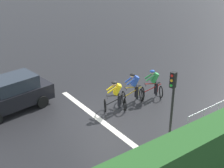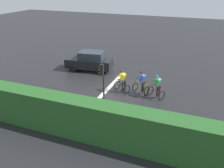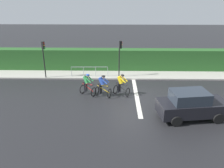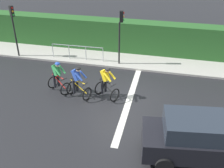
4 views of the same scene
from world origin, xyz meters
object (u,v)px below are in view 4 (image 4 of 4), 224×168
Objects in this scene: cyclist_mid at (106,83)px; traffic_light_near_crossing at (120,30)px; cyclist_lead at (58,77)px; pedestrian_railing_kerbside at (77,49)px; cyclist_second at (78,83)px; car_black at (198,139)px; traffic_light_far_junction at (14,24)px.

traffic_light_near_crossing reaches higher than cyclist_mid.
traffic_light_near_crossing is (3.64, -2.45, 1.43)m from cyclist_lead.
cyclist_mid is at bearing -142.89° from pedestrian_railing_kerbside.
cyclist_second is 4.37m from traffic_light_near_crossing.
traffic_light_near_crossing reaches higher than car_black.
cyclist_mid is 4.59m from pedestrian_railing_kerbside.
cyclist_second is 6.28m from car_black.
cyclist_second is at bearing -160.32° from pedestrian_railing_kerbside.
cyclist_second is (-0.27, -1.15, 0.00)m from cyclist_lead.
cyclist_second is 4.17m from pedestrian_railing_kerbside.
car_black is at bearing -121.00° from traffic_light_far_junction.
cyclist_lead is at bearing -176.00° from pedestrian_railing_kerbside.
pedestrian_railing_kerbside is at bearing -84.35° from traffic_light_far_junction.
traffic_light_far_junction is 4.12m from pedestrian_railing_kerbside.
car_black is at bearing -115.63° from cyclist_lead.
cyclist_lead is 7.43m from car_black.
traffic_light_near_crossing is at bearing -86.75° from traffic_light_far_junction.
cyclist_mid is 3.92m from traffic_light_near_crossing.
traffic_light_far_junction is at bearing 59.00° from car_black.
traffic_light_near_crossing is at bearing 0.96° from cyclist_mid.
car_black is 1.29× the size of traffic_light_near_crossing.
car_black is 1.29× the size of traffic_light_far_junction.
traffic_light_far_junction is (6.48, 10.79, 1.35)m from car_black.
traffic_light_far_junction is at bearing 51.37° from cyclist_lead.
traffic_light_far_junction is (3.54, 5.24, 1.43)m from cyclist_second.
car_black is at bearing -117.90° from cyclist_second.
cyclist_lead is at bearing 89.76° from cyclist_mid.
traffic_light_near_crossing reaches higher than pedestrian_railing_kerbside.
cyclist_mid is 7.51m from traffic_light_far_junction.
cyclist_mid is at bearing -79.06° from cyclist_second.
traffic_light_far_junction reaches higher than car_black.
cyclist_second is at bearing 62.10° from car_black.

